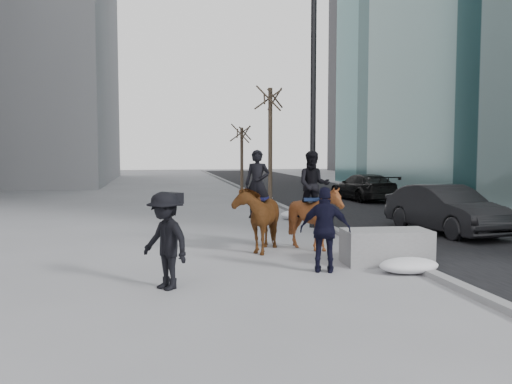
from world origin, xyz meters
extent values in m
plane|color=gray|center=(0.00, 0.00, 0.00)|extent=(120.00, 120.00, 0.00)
cube|color=black|center=(7.00, 10.00, 0.01)|extent=(8.00, 90.00, 0.01)
cube|color=gray|center=(3.00, 10.00, 0.06)|extent=(0.25, 90.00, 0.12)
cube|color=gray|center=(2.63, -0.36, 0.38)|extent=(1.93, 1.05, 0.75)
imported|color=black|center=(6.21, 3.47, 0.72)|extent=(2.11, 4.56, 1.45)
imported|color=black|center=(7.75, 14.06, 0.66)|extent=(2.31, 4.74, 1.33)
imported|color=#502D10|center=(0.15, 1.68, 0.82)|extent=(1.59, 2.13, 1.64)
imported|color=black|center=(0.15, 1.83, 1.65)|extent=(0.74, 0.63, 1.71)
cube|color=#0F1037|center=(0.15, 1.83, 1.29)|extent=(0.66, 0.71, 0.06)
imported|color=#502910|center=(1.53, 1.42, 0.81)|extent=(1.61, 1.73, 1.62)
imported|color=black|center=(1.53, 1.57, 1.63)|extent=(0.95, 0.81, 1.69)
cube|color=#0F1B3A|center=(1.53, 1.57, 1.27)|extent=(0.60, 0.66, 0.06)
imported|color=black|center=(1.05, -0.95, 0.88)|extent=(1.11, 0.74, 1.75)
cylinder|color=#E2520D|center=(1.00, -0.40, 1.15)|extent=(0.04, 0.18, 0.07)
imported|color=black|center=(-2.18, -1.74, 0.88)|extent=(1.20, 1.30, 1.75)
cube|color=black|center=(-2.03, -1.49, 1.62)|extent=(0.39, 0.42, 0.20)
cylinder|color=black|center=(2.60, 5.33, 4.50)|extent=(0.18, 0.18, 9.00)
ellipsoid|color=silver|center=(2.70, 14.60, 0.15)|extent=(1.14, 0.73, 0.29)
ellipsoid|color=silver|center=(2.70, -1.34, 0.16)|extent=(1.24, 0.79, 0.31)
ellipsoid|color=silver|center=(2.70, 7.41, 0.17)|extent=(1.35, 0.86, 0.34)
camera|label=1|loc=(-2.29, -11.46, 2.49)|focal=38.00mm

